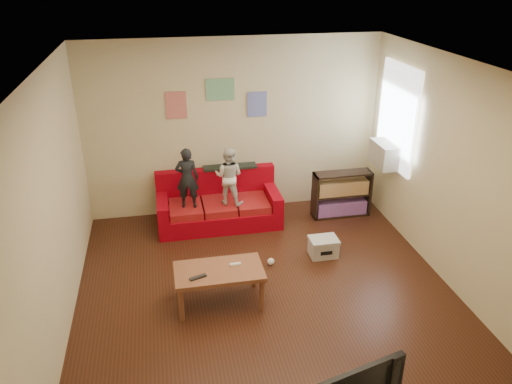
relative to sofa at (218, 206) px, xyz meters
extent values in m
cube|color=#3E1D10|center=(0.33, -2.06, -0.27)|extent=(4.50, 5.00, 0.01)
cube|color=white|center=(0.33, -2.06, 2.44)|extent=(4.50, 5.00, 0.01)
cube|color=beige|center=(0.33, 0.44, 1.08)|extent=(4.50, 0.01, 2.70)
cube|color=beige|center=(0.33, -4.57, 1.08)|extent=(4.50, 0.01, 2.70)
cube|color=beige|center=(-1.92, -2.06, 1.08)|extent=(0.01, 5.00, 2.70)
cube|color=beige|center=(2.59, -2.06, 1.08)|extent=(0.01, 5.00, 2.70)
cube|color=#990210|center=(0.00, -0.06, -0.13)|extent=(1.83, 0.82, 0.27)
cube|color=#990210|center=(0.00, 0.27, 0.26)|extent=(1.83, 0.16, 0.50)
cube|color=#990210|center=(-0.83, -0.06, 0.12)|extent=(0.16, 0.82, 0.23)
cube|color=#990210|center=(0.83, -0.06, 0.12)|extent=(0.16, 0.82, 0.23)
cube|color=maroon|center=(-0.50, -0.13, 0.06)|extent=(0.47, 0.62, 0.11)
cube|color=maroon|center=(0.00, -0.13, 0.06)|extent=(0.47, 0.62, 0.11)
cube|color=maroon|center=(0.50, -0.13, 0.06)|extent=(0.47, 0.62, 0.11)
cube|color=black|center=(0.23, 0.27, 0.52)|extent=(0.82, 0.20, 0.04)
imported|color=black|center=(-0.45, -0.16, 0.57)|extent=(0.36, 0.27, 0.91)
imported|color=silver|center=(0.15, -0.16, 0.55)|extent=(0.52, 0.48, 0.87)
cube|color=brown|center=(-0.24, -1.99, 0.16)|extent=(1.01, 0.56, 0.05)
cylinder|color=brown|center=(-0.70, -2.22, -0.07)|extent=(0.06, 0.06, 0.41)
cylinder|color=brown|center=(0.21, -2.22, -0.07)|extent=(0.06, 0.06, 0.41)
cylinder|color=brown|center=(-0.70, -1.76, -0.07)|extent=(0.06, 0.06, 0.41)
cylinder|color=brown|center=(0.21, -1.76, -0.07)|extent=(0.06, 0.06, 0.41)
cube|color=black|center=(-0.49, -2.11, 0.20)|extent=(0.20, 0.11, 0.02)
cube|color=white|center=(-0.04, -1.94, 0.20)|extent=(0.13, 0.04, 0.03)
cube|color=black|center=(1.48, -0.15, 0.09)|extent=(0.03, 0.27, 0.72)
cube|color=black|center=(2.35, -0.15, 0.09)|extent=(0.03, 0.27, 0.72)
cube|color=black|center=(1.91, -0.15, -0.26)|extent=(0.90, 0.27, 0.03)
cube|color=black|center=(1.91, -0.15, 0.44)|extent=(0.90, 0.27, 0.03)
cube|color=black|center=(1.91, -0.15, 0.09)|extent=(0.85, 0.27, 0.02)
cube|color=#6C3F8C|center=(1.91, -0.15, -0.13)|extent=(0.79, 0.23, 0.22)
cube|color=olive|center=(1.91, -0.15, 0.21)|extent=(0.79, 0.23, 0.22)
cube|color=white|center=(2.55, -0.41, 1.37)|extent=(0.04, 1.08, 1.48)
cube|color=#B7B2A3|center=(2.43, -0.41, 0.81)|extent=(0.28, 0.55, 0.35)
cube|color=#D87266|center=(-0.52, 0.42, 1.48)|extent=(0.30, 0.01, 0.40)
cube|color=#72B27F|center=(0.13, 0.42, 1.68)|extent=(0.42, 0.01, 0.32)
cube|color=#727FCC|center=(0.68, 0.42, 1.43)|extent=(0.30, 0.01, 0.38)
cube|color=beige|center=(1.27, -1.24, -0.16)|extent=(0.36, 0.27, 0.22)
cube|color=beige|center=(1.27, -1.24, -0.03)|extent=(0.38, 0.29, 0.05)
cube|color=black|center=(1.27, -1.39, -0.15)|extent=(0.16, 0.00, 0.05)
sphere|color=silver|center=(0.52, -1.33, -0.22)|extent=(0.11, 0.11, 0.09)
camera|label=1|loc=(-0.76, -6.77, 3.40)|focal=35.00mm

